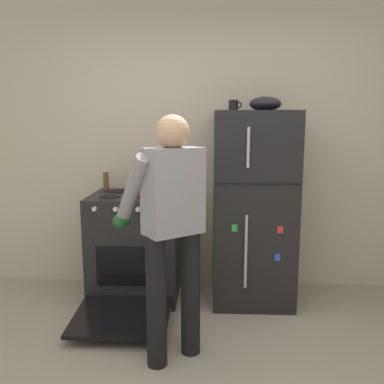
{
  "coord_description": "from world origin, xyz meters",
  "views": [
    {
      "loc": [
        0.06,
        -1.86,
        1.55
      ],
      "look_at": [
        -0.08,
        1.32,
        1.0
      ],
      "focal_mm": 37.56,
      "sensor_mm": 36.0,
      "label": 1
    }
  ],
  "objects_px": {
    "red_pot": "(152,187)",
    "mixing_bowl": "(265,104)",
    "stove_range": "(135,247)",
    "pepper_mill": "(106,181)",
    "coffee_mug": "(234,106)",
    "person_cook": "(171,218)",
    "refrigerator": "(253,208)"
  },
  "relations": [
    {
      "from": "person_cook",
      "to": "red_pot",
      "type": "relative_size",
      "value": 4.61
    },
    {
      "from": "coffee_mug",
      "to": "refrigerator",
      "type": "bearing_deg",
      "value": -15.83
    },
    {
      "from": "pepper_mill",
      "to": "stove_range",
      "type": "bearing_deg",
      "value": -36.02
    },
    {
      "from": "mixing_bowl",
      "to": "coffee_mug",
      "type": "bearing_deg",
      "value": 169.01
    },
    {
      "from": "refrigerator",
      "to": "stove_range",
      "type": "xyz_separation_m",
      "value": [
        -1.03,
        -0.02,
        -0.37
      ]
    },
    {
      "from": "stove_range",
      "to": "red_pot",
      "type": "distance_m",
      "value": 0.57
    },
    {
      "from": "pepper_mill",
      "to": "mixing_bowl",
      "type": "height_order",
      "value": "mixing_bowl"
    },
    {
      "from": "stove_range",
      "to": "pepper_mill",
      "type": "height_order",
      "value": "pepper_mill"
    },
    {
      "from": "pepper_mill",
      "to": "mixing_bowl",
      "type": "distance_m",
      "value": 1.58
    },
    {
      "from": "refrigerator",
      "to": "person_cook",
      "type": "bearing_deg",
      "value": -122.97
    },
    {
      "from": "red_pot",
      "to": "stove_range",
      "type": "bearing_deg",
      "value": 168.73
    },
    {
      "from": "mixing_bowl",
      "to": "refrigerator",
      "type": "bearing_deg",
      "value": -179.78
    },
    {
      "from": "stove_range",
      "to": "mixing_bowl",
      "type": "bearing_deg",
      "value": 0.93
    },
    {
      "from": "refrigerator",
      "to": "red_pot",
      "type": "relative_size",
      "value": 4.75
    },
    {
      "from": "refrigerator",
      "to": "coffee_mug",
      "type": "height_order",
      "value": "coffee_mug"
    },
    {
      "from": "coffee_mug",
      "to": "pepper_mill",
      "type": "xyz_separation_m",
      "value": [
        -1.16,
        0.15,
        -0.67
      ]
    },
    {
      "from": "red_pot",
      "to": "pepper_mill",
      "type": "relative_size",
      "value": 2.14
    },
    {
      "from": "red_pot",
      "to": "coffee_mug",
      "type": "bearing_deg",
      "value": 8.17
    },
    {
      "from": "coffee_mug",
      "to": "mixing_bowl",
      "type": "bearing_deg",
      "value": -10.99
    },
    {
      "from": "refrigerator",
      "to": "mixing_bowl",
      "type": "relative_size",
      "value": 6.19
    },
    {
      "from": "stove_range",
      "to": "person_cook",
      "type": "bearing_deg",
      "value": -66.21
    },
    {
      "from": "refrigerator",
      "to": "pepper_mill",
      "type": "relative_size",
      "value": 10.14
    },
    {
      "from": "stove_range",
      "to": "red_pot",
      "type": "xyz_separation_m",
      "value": [
        0.16,
        -0.03,
        0.55
      ]
    },
    {
      "from": "stove_range",
      "to": "coffee_mug",
      "type": "distance_m",
      "value": 1.51
    },
    {
      "from": "coffee_mug",
      "to": "mixing_bowl",
      "type": "relative_size",
      "value": 0.42
    },
    {
      "from": "red_pot",
      "to": "coffee_mug",
      "type": "relative_size",
      "value": 3.1
    },
    {
      "from": "red_pot",
      "to": "mixing_bowl",
      "type": "bearing_deg",
      "value": 3.0
    },
    {
      "from": "mixing_bowl",
      "to": "red_pot",
      "type": "bearing_deg",
      "value": -177.0
    },
    {
      "from": "person_cook",
      "to": "red_pot",
      "type": "bearing_deg",
      "value": 105.63
    },
    {
      "from": "person_cook",
      "to": "refrigerator",
      "type": "bearing_deg",
      "value": 57.03
    },
    {
      "from": "person_cook",
      "to": "stove_range",
      "type": "bearing_deg",
      "value": 113.79
    },
    {
      "from": "stove_range",
      "to": "person_cook",
      "type": "height_order",
      "value": "person_cook"
    }
  ]
}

